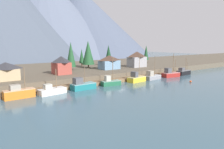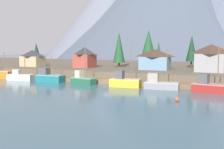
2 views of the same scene
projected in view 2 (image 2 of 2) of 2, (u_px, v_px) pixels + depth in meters
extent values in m
cube|color=#3D5B6B|center=(136.00, 78.00, 83.53)|extent=(400.00, 400.00, 1.00)
cube|color=brown|center=(110.00, 81.00, 67.15)|extent=(80.00, 4.00, 1.00)
cylinder|color=brown|center=(17.00, 76.00, 77.11)|extent=(0.36, 0.36, 1.60)
cylinder|color=brown|center=(40.00, 77.00, 73.79)|extent=(0.36, 0.36, 1.60)
cylinder|color=brown|center=(65.00, 78.00, 70.47)|extent=(0.36, 0.36, 1.60)
cylinder|color=brown|center=(92.00, 80.00, 67.15)|extent=(0.36, 0.36, 1.60)
cylinder|color=brown|center=(123.00, 82.00, 63.83)|extent=(0.36, 0.36, 1.60)
cylinder|color=brown|center=(157.00, 84.00, 60.51)|extent=(0.36, 0.36, 1.60)
cylinder|color=brown|center=(194.00, 86.00, 57.19)|extent=(0.36, 0.36, 1.60)
cube|color=brown|center=(148.00, 69.00, 94.20)|extent=(400.00, 56.00, 2.50)
cone|color=slate|center=(110.00, 18.00, 201.23)|extent=(95.66, 95.66, 59.64)
cone|color=#475160|center=(169.00, 2.00, 207.18)|extent=(177.90, 177.90, 83.63)
cube|color=#CC6B1E|center=(1.00, 75.00, 77.51)|extent=(7.18, 2.49, 1.98)
cube|color=tan|center=(1.00, 71.00, 77.40)|extent=(7.18, 2.49, 0.20)
cylinder|color=brown|center=(4.00, 61.00, 76.59)|extent=(0.19, 0.19, 5.24)
cube|color=silver|center=(21.00, 78.00, 73.69)|extent=(7.41, 3.68, 1.33)
cube|color=silver|center=(21.00, 75.00, 73.62)|extent=(7.41, 3.68, 0.20)
cube|color=#B2AD9E|center=(17.00, 72.00, 73.88)|extent=(2.12, 1.81, 1.29)
cylinder|color=brown|center=(25.00, 65.00, 72.99)|extent=(0.20, 0.20, 4.99)
cube|color=#196B70|center=(50.00, 79.00, 70.04)|extent=(7.20, 3.15, 1.60)
cube|color=#679496|center=(50.00, 75.00, 69.94)|extent=(7.20, 3.15, 0.20)
cube|color=#4C4C51|center=(44.00, 71.00, 70.51)|extent=(2.37, 2.16, 1.76)
cylinder|color=brown|center=(52.00, 65.00, 69.50)|extent=(0.15, 0.15, 4.80)
cylinder|color=brown|center=(48.00, 69.00, 70.06)|extent=(2.95, 0.20, 0.74)
cube|color=#1E5B3D|center=(83.00, 81.00, 65.91)|extent=(6.41, 3.36, 1.36)
cube|color=gray|center=(83.00, 78.00, 65.83)|extent=(6.41, 3.36, 0.20)
cube|color=#B2AD9E|center=(79.00, 74.00, 66.40)|extent=(1.77, 1.96, 1.68)
cylinder|color=brown|center=(85.00, 62.00, 65.08)|extent=(0.19, 0.19, 7.36)
cube|color=gold|center=(125.00, 83.00, 61.27)|extent=(7.01, 3.60, 1.57)
cube|color=tan|center=(125.00, 79.00, 61.18)|extent=(7.01, 3.60, 0.20)
cube|color=#4C4C51|center=(120.00, 75.00, 61.45)|extent=(1.73, 2.39, 1.85)
cylinder|color=brown|center=(131.00, 62.00, 60.38)|extent=(0.14, 0.14, 7.57)
cube|color=gray|center=(161.00, 86.00, 58.01)|extent=(7.36, 3.41, 1.29)
cube|color=#9F9FA2|center=(162.00, 83.00, 57.93)|extent=(7.36, 3.41, 0.20)
cube|color=gray|center=(153.00, 77.00, 58.36)|extent=(2.32, 2.18, 1.84)
cylinder|color=brown|center=(167.00, 65.00, 57.25)|extent=(0.14, 0.14, 7.05)
cube|color=maroon|center=(212.00, 89.00, 53.61)|extent=(7.44, 3.92, 1.54)
cube|color=#AD6C6A|center=(212.00, 84.00, 53.52)|extent=(7.44, 3.92, 0.20)
cube|color=#4C4C51|center=(204.00, 78.00, 54.24)|extent=(2.12, 2.50, 1.87)
cylinder|color=brown|center=(218.00, 65.00, 52.55)|extent=(0.19, 0.19, 7.42)
cylinder|color=brown|center=(224.00, 71.00, 52.08)|extent=(0.16, 0.16, 5.00)
cube|color=gray|center=(211.00, 63.00, 69.92)|extent=(7.60, 5.23, 4.57)
pyramid|color=#422D23|center=(211.00, 49.00, 69.56)|extent=(7.98, 5.49, 2.40)
cube|color=#9E4238|center=(85.00, 61.00, 84.34)|extent=(5.10, 5.88, 4.04)
pyramid|color=#2D2D33|center=(85.00, 51.00, 84.02)|extent=(5.36, 6.17, 2.19)
cube|color=#6689A8|center=(155.00, 63.00, 76.79)|extent=(7.92, 5.14, 3.58)
pyramid|color=#422D23|center=(155.00, 53.00, 76.50)|extent=(8.32, 5.40, 2.11)
cube|color=tan|center=(33.00, 61.00, 89.55)|extent=(6.76, 4.82, 3.28)
pyramid|color=#2D2D33|center=(32.00, 53.00, 89.28)|extent=(7.10, 5.06, 1.98)
cylinder|color=#4C3823|center=(119.00, 65.00, 88.87)|extent=(0.50, 0.50, 1.27)
cone|color=#1E4C28|center=(119.00, 47.00, 88.31)|extent=(3.77, 3.77, 9.82)
cylinder|color=#4C3823|center=(37.00, 62.00, 100.17)|extent=(0.50, 0.50, 1.44)
cone|color=#14381E|center=(36.00, 52.00, 99.78)|extent=(3.16, 3.16, 6.18)
cylinder|color=#4C3823|center=(148.00, 64.00, 86.93)|extent=(0.50, 0.50, 1.55)
cone|color=#1E4C28|center=(148.00, 46.00, 86.34)|extent=(5.24, 5.24, 10.13)
cylinder|color=#4C3823|center=(191.00, 64.00, 84.09)|extent=(0.50, 0.50, 1.95)
cone|color=#14381E|center=(192.00, 48.00, 83.59)|extent=(3.36, 3.36, 7.87)
cylinder|color=#4C3823|center=(158.00, 63.00, 93.67)|extent=(0.50, 0.50, 1.46)
cone|color=#1E4C28|center=(159.00, 52.00, 93.27)|extent=(2.52, 2.52, 6.49)
sphere|color=#E04C19|center=(177.00, 99.00, 44.95)|extent=(0.70, 0.70, 0.70)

